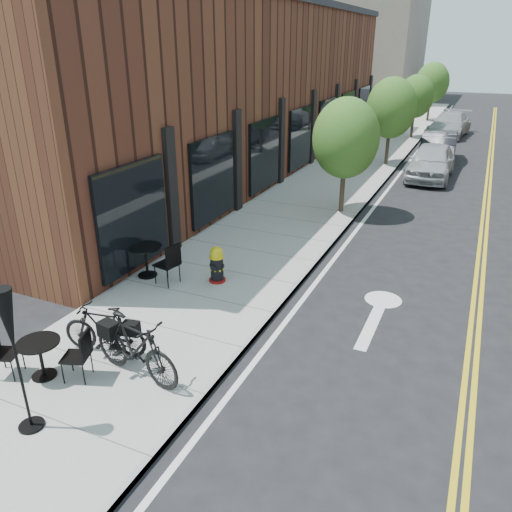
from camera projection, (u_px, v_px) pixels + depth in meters
The scene contains 17 objects.
ground at pixel (244, 353), 9.59m from camera, with size 120.00×120.00×0.00m, color black.
sidewalk_near at pixel (311, 200), 18.69m from camera, with size 4.00×70.00×0.12m, color #9E9B93.
building_near at pixel (248, 91), 22.39m from camera, with size 5.00×28.00×7.00m, color #472317.
bg_building_left at pixel (377, 48), 50.82m from camera, with size 8.00×14.00×10.00m, color #726656.
tree_near_a at pixel (346, 138), 16.32m from camera, with size 2.20×2.20×3.81m.
tree_near_b at pixel (391, 108), 22.97m from camera, with size 2.30×2.30×3.98m.
tree_near_c at pixel (416, 96), 29.74m from camera, with size 2.10×2.10×3.67m.
tree_near_d at pixel (432, 83), 36.33m from camera, with size 2.40×2.40×4.11m.
fire_hydrant at pixel (217, 265), 12.04m from camera, with size 0.46×0.46×0.93m.
bicycle_left at pixel (104, 330), 9.19m from camera, with size 0.47×1.67×1.00m, color black.
bicycle_right at pixel (135, 348), 8.50m from camera, with size 0.55×1.96×1.18m, color black.
bistro_set_b at pixel (40, 354), 8.56m from camera, with size 1.73×0.98×0.91m.
bistro_set_c at pixel (146, 257), 12.29m from camera, with size 1.96×0.96×1.03m.
patio_umbrella at pixel (10, 332), 6.92m from camera, with size 0.38×0.38×2.35m.
parked_car_a at pixel (431, 161), 21.62m from camera, with size 1.77×4.40×1.50m, color #A8ACB1.
parked_car_b at pixel (438, 147), 24.51m from camera, with size 1.58×4.54×1.50m, color black.
parked_car_c at pixel (450, 124), 31.46m from camera, with size 2.06×5.07×1.47m, color #9D9EA2.
Camera 1 is at (3.54, -7.26, 5.50)m, focal length 35.00 mm.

